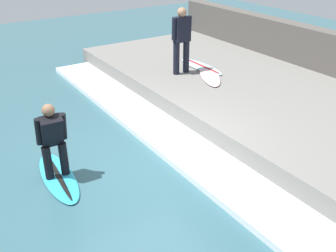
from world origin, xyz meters
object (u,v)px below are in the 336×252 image
object	(u,v)px
surfer_riding	(52,138)
surfer_waiting_near	(182,37)
surfboard_riding	(58,177)
surfboard_waiting_near	(201,66)
surfboard_spare	(210,75)

from	to	relation	value
surfer_riding	surfer_waiting_near	xyz separation A→B (m)	(4.23, 2.28, 0.63)
surfboard_riding	surfboard_waiting_near	xyz separation A→B (m)	(4.96, 2.35, 0.49)
surfboard_riding	surfer_riding	size ratio (longest dim) A/B	1.33
surfer_riding	surfboard_spare	distance (m)	5.00
surfboard_riding	surfer_waiting_near	xyz separation A→B (m)	(4.23, 2.28, 1.42)
surfboard_waiting_near	surfboard_spare	world-z (taller)	surfboard_waiting_near
surfboard_waiting_near	surfboard_spare	distance (m)	0.73
surfer_riding	surfboard_spare	world-z (taller)	surfer_riding
surfer_waiting_near	surfboard_spare	world-z (taller)	surfer_waiting_near
surfboard_riding	surfer_waiting_near	bearing A→B (deg)	28.32
surfboard_riding	surfboard_spare	bearing A→B (deg)	19.44
surfer_waiting_near	surfboard_spare	distance (m)	1.21
surfer_waiting_near	surfboard_spare	bearing A→B (deg)	-52.20
surfboard_riding	surfer_riding	xyz separation A→B (m)	(-0.00, 0.00, 0.79)
surfboard_spare	surfer_waiting_near	bearing A→B (deg)	127.80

